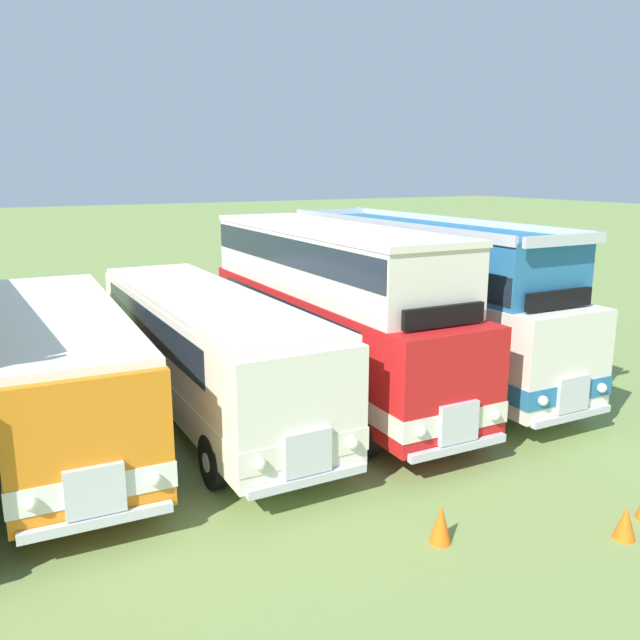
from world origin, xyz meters
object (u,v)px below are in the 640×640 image
at_px(bus_second_in_row, 62,364).
at_px(bus_third_in_row, 204,343).
at_px(bus_fifth_in_row, 416,293).
at_px(cone_near_end, 625,523).
at_px(bus_fourth_in_row, 329,304).
at_px(cone_far_end, 441,524).

bearing_deg(bus_second_in_row, bus_third_in_row, 3.13).
bearing_deg(bus_fifth_in_row, bus_second_in_row, -177.52).
bearing_deg(cone_near_end, bus_third_in_row, 114.54).
bearing_deg(cone_near_end, bus_second_in_row, 130.23).
distance_m(bus_fourth_in_row, cone_near_end, 8.74).
distance_m(bus_fourth_in_row, bus_fifth_in_row, 3.33).
distance_m(bus_fourth_in_row, cone_far_end, 7.64).
relative_size(cone_near_end, cone_far_end, 0.85).
height_order(bus_second_in_row, cone_far_end, bus_second_in_row).
xyz_separation_m(bus_fifth_in_row, cone_far_end, (-5.23, -7.67, -2.03)).
bearing_deg(cone_far_end, bus_third_in_row, 100.05).
bearing_deg(cone_near_end, cone_far_end, 153.18).
bearing_deg(bus_fifth_in_row, cone_near_end, -105.68).
relative_size(bus_fourth_in_row, cone_far_end, 16.05).
xyz_separation_m(bus_second_in_row, cone_near_end, (7.28, -8.61, -1.47)).
distance_m(cone_near_end, cone_far_end, 3.02).
distance_m(bus_second_in_row, bus_fifth_in_row, 9.85).
bearing_deg(cone_far_end, bus_fourth_in_row, 74.49).
bearing_deg(bus_fifth_in_row, cone_far_end, -124.30).
bearing_deg(cone_far_end, bus_fifth_in_row, 55.70).
height_order(bus_second_in_row, bus_third_in_row, same).
bearing_deg(bus_third_in_row, cone_near_end, -65.46).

